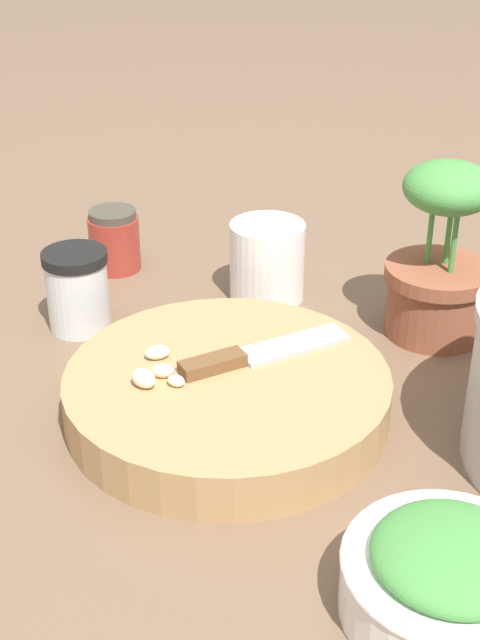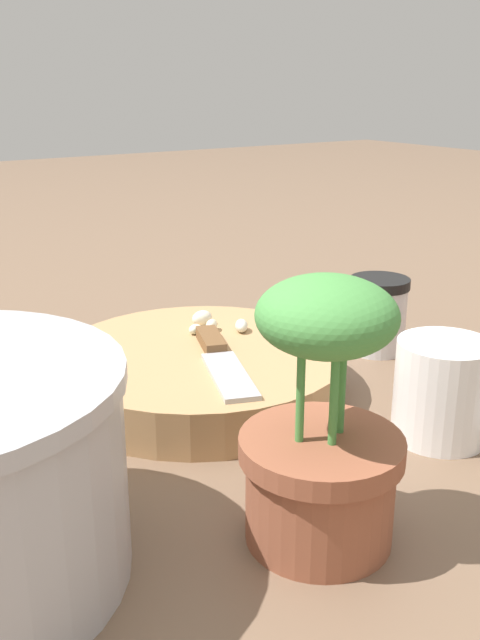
% 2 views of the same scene
% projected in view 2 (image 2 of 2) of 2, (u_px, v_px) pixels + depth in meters
% --- Properties ---
extents(ground_plane, '(5.00, 5.00, 0.00)m').
position_uv_depth(ground_plane, '(243.00, 403.00, 0.75)').
color(ground_plane, brown).
extents(cutting_board, '(0.31, 0.31, 0.05)m').
position_uv_depth(cutting_board, '(201.00, 370.00, 0.77)').
color(cutting_board, tan).
rests_on(cutting_board, ground_plane).
extents(chef_knife, '(0.09, 0.18, 0.01)m').
position_uv_depth(chef_knife, '(220.00, 358.00, 0.73)').
color(chef_knife, brown).
rests_on(chef_knife, cutting_board).
extents(garlic_cloves, '(0.07, 0.07, 0.02)m').
position_uv_depth(garlic_cloves, '(214.00, 323.00, 0.83)').
color(garlic_cloves, '#ECE5C2').
rests_on(garlic_cloves, cutting_board).
extents(spice_jar, '(0.07, 0.07, 0.09)m').
position_uv_depth(spice_jar, '(378.00, 314.00, 0.88)').
color(spice_jar, silver).
rests_on(spice_jar, ground_plane).
extents(coffee_mug, '(0.09, 0.12, 0.10)m').
position_uv_depth(coffee_mug, '(445.00, 391.00, 0.66)').
color(coffee_mug, white).
rests_on(coffee_mug, ground_plane).
extents(potted_herb, '(0.12, 0.12, 0.20)m').
position_uv_depth(potted_herb, '(322.00, 434.00, 0.50)').
color(potted_herb, '#935138').
rests_on(potted_herb, ground_plane).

